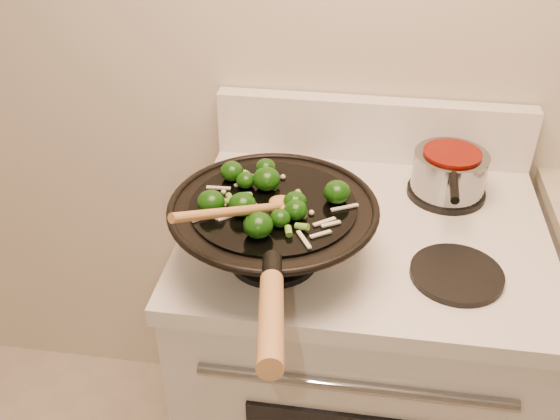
# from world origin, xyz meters

# --- Properties ---
(stove) EXTENTS (0.78, 0.67, 1.08)m
(stove) POSITION_xyz_m (-0.07, 1.17, 0.47)
(stove) COLOR white
(stove) RESTS_ON ground
(wok) EXTENTS (0.40, 0.67, 0.21)m
(wok) POSITION_xyz_m (-0.25, 1.01, 1.00)
(wok) COLOR black
(wok) RESTS_ON stove
(stirfry) EXTENTS (0.30, 0.26, 0.05)m
(stirfry) POSITION_xyz_m (-0.26, 1.02, 1.07)
(stirfry) COLOR #0F3908
(stirfry) RESTS_ON wok
(wooden_spoon) EXTENTS (0.19, 0.26, 0.12)m
(wooden_spoon) POSITION_xyz_m (-0.27, 0.94, 1.10)
(wooden_spoon) COLOR #B07945
(wooden_spoon) RESTS_ON wok
(saucepan) EXTENTS (0.17, 0.27, 0.10)m
(saucepan) POSITION_xyz_m (0.10, 1.32, 0.98)
(saucepan) COLOR gray
(saucepan) RESTS_ON stove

